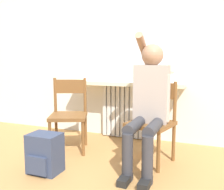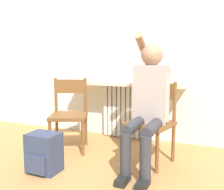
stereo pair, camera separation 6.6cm
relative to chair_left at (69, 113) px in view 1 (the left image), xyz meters
name	(u,v)px [view 1 (the left image)]	position (x,y,z in m)	size (l,w,h in m)	color
ground_plane	(90,171)	(0.50, -0.46, -0.44)	(12.00, 12.00, 0.00)	#B27F47
wall_with_window	(130,38)	(0.50, 0.77, 0.91)	(7.00, 0.06, 2.70)	silver
radiator	(128,111)	(0.50, 0.69, -0.07)	(0.72, 0.08, 0.73)	silver
windowsill	(125,83)	(0.50, 0.58, 0.32)	(1.51, 0.32, 0.05)	beige
window_glass	(129,45)	(0.50, 0.74, 0.82)	(1.45, 0.01, 0.94)	white
chair_left	(69,113)	(0.00, 0.00, 0.00)	(0.54, 0.54, 0.84)	brown
chair_right	(152,121)	(1.00, 0.00, 0.00)	(0.50, 0.50, 0.84)	brown
person	(149,99)	(0.99, -0.12, 0.24)	(0.36, 1.04, 1.34)	#333338
cat	(160,71)	(0.95, 0.58, 0.48)	(0.47, 0.12, 0.23)	silver
backpack	(45,154)	(0.12, -0.65, -0.25)	(0.30, 0.26, 0.38)	#333D56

